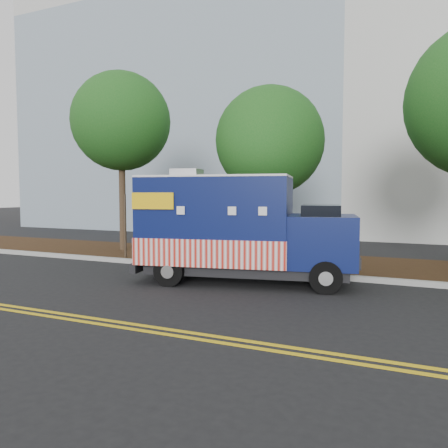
% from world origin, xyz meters
% --- Properties ---
extents(ground, '(120.00, 120.00, 0.00)m').
position_xyz_m(ground, '(0.00, 0.00, 0.00)').
color(ground, black).
rests_on(ground, ground).
extents(curb, '(120.00, 0.18, 0.15)m').
position_xyz_m(curb, '(0.00, 1.40, 0.07)').
color(curb, '#9E9E99').
rests_on(curb, ground).
extents(mulch_strip, '(120.00, 4.00, 0.15)m').
position_xyz_m(mulch_strip, '(0.00, 3.50, 0.07)').
color(mulch_strip, black).
rests_on(mulch_strip, ground).
extents(centerline_near, '(120.00, 0.10, 0.01)m').
position_xyz_m(centerline_near, '(0.00, -4.45, 0.01)').
color(centerline_near, gold).
rests_on(centerline_near, ground).
extents(centerline_far, '(120.00, 0.10, 0.01)m').
position_xyz_m(centerline_far, '(0.00, -4.70, 0.01)').
color(centerline_far, gold).
rests_on(centerline_far, ground).
extents(office_building, '(46.00, 20.00, 30.40)m').
position_xyz_m(office_building, '(2.00, 22.00, 15.20)').
color(office_building, silver).
rests_on(office_building, ground).
extents(tree_a, '(3.90, 3.90, 7.24)m').
position_xyz_m(tree_a, '(-5.23, 3.34, 5.27)').
color(tree_a, '#38281C').
rests_on(tree_a, ground).
extents(tree_b, '(3.78, 3.78, 6.14)m').
position_xyz_m(tree_b, '(0.87, 3.61, 4.24)').
color(tree_b, '#38281C').
rests_on(tree_b, ground).
extents(sign_post, '(0.06, 0.06, 2.40)m').
position_xyz_m(sign_post, '(-3.85, 1.66, 1.20)').
color(sign_post, '#473828').
rests_on(sign_post, ground).
extents(food_truck, '(6.19, 3.25, 3.11)m').
position_xyz_m(food_truck, '(1.09, -0.01, 1.41)').
color(food_truck, black).
rests_on(food_truck, ground).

